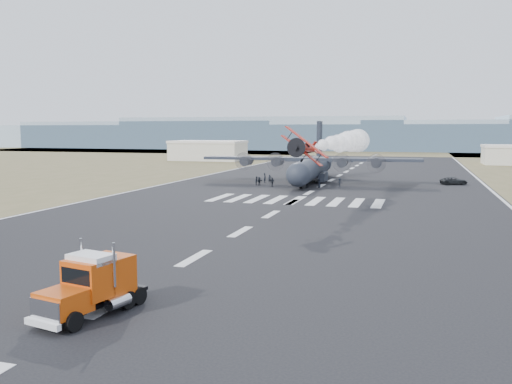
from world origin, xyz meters
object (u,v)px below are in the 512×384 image
at_px(crew_h, 308,182).
at_px(support_vehicle, 454,181).
at_px(hangar_left, 208,150).
at_px(crew_d, 272,182).
at_px(crew_a, 270,179).
at_px(semi_truck, 93,285).
at_px(crew_f, 259,181).
at_px(crew_g, 265,178).
at_px(aerobatic_biplane, 304,148).
at_px(transport_aircraft, 311,166).
at_px(crew_e, 319,183).
at_px(crew_c, 340,183).
at_px(crew_b, 257,181).

bearing_deg(crew_h, support_vehicle, -42.75).
relative_size(hangar_left, crew_h, 12.93).
bearing_deg(crew_d, crew_a, 135.96).
height_order(semi_truck, crew_f, semi_truck).
bearing_deg(crew_g, aerobatic_biplane, -171.70).
height_order(aerobatic_biplane, crew_d, aerobatic_biplane).
distance_m(aerobatic_biplane, crew_d, 36.75).
xyz_separation_m(transport_aircraft, crew_h, (1.40, -10.42, -2.23)).
height_order(support_vehicle, crew_e, crew_e).
relative_size(hangar_left, transport_aircraft, 0.58).
bearing_deg(crew_c, hangar_left, 127.15).
distance_m(aerobatic_biplane, crew_g, 44.16).
relative_size(crew_d, crew_f, 1.06).
height_order(crew_e, crew_h, crew_h).
xyz_separation_m(support_vehicle, crew_e, (-23.73, -12.82, 0.13)).
distance_m(crew_c, crew_d, 12.34).
bearing_deg(crew_b, hangar_left, 14.86).
bearing_deg(crew_h, crew_g, 74.73).
relative_size(hangar_left, crew_b, 14.66).
bearing_deg(semi_truck, crew_a, 109.79).
distance_m(semi_truck, crew_c, 72.67).
bearing_deg(crew_d, hangar_left, 146.17).
bearing_deg(crew_e, support_vehicle, -63.89).
distance_m(support_vehicle, crew_g, 36.35).
bearing_deg(crew_f, crew_c, -61.81).
relative_size(transport_aircraft, crew_e, 25.71).
relative_size(semi_truck, crew_d, 4.76).
distance_m(semi_truck, support_vehicle, 87.01).
bearing_deg(crew_d, crew_e, 29.38).
xyz_separation_m(crew_d, crew_e, (8.70, 0.41, -0.01)).
distance_m(support_vehicle, crew_f, 37.26).
xyz_separation_m(semi_truck, crew_a, (-10.58, 76.54, -0.89)).
distance_m(crew_c, crew_h, 5.89).
xyz_separation_m(crew_c, crew_h, (-5.37, -2.42, 0.12)).
height_order(support_vehicle, crew_a, crew_a).
distance_m(transport_aircraft, crew_d, 11.75).
xyz_separation_m(hangar_left, crew_b, (40.10, -75.48, -2.57)).
height_order(crew_d, crew_g, crew_g).
bearing_deg(crew_b, crew_c, -99.78).
bearing_deg(transport_aircraft, crew_d, -120.56).
bearing_deg(crew_e, aerobatic_biplane, -175.25).
distance_m(transport_aircraft, crew_b, 12.69).
xyz_separation_m(transport_aircraft, crew_e, (3.33, -9.77, -2.34)).
relative_size(crew_d, crew_h, 0.88).
distance_m(aerobatic_biplane, crew_a, 43.16).
distance_m(semi_truck, transport_aircraft, 80.64).
bearing_deg(crew_h, semi_truck, -159.10).
relative_size(aerobatic_biplane, crew_e, 3.43).
bearing_deg(semi_truck, crew_b, 111.26).
bearing_deg(transport_aircraft, aerobatic_biplane, -83.00).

